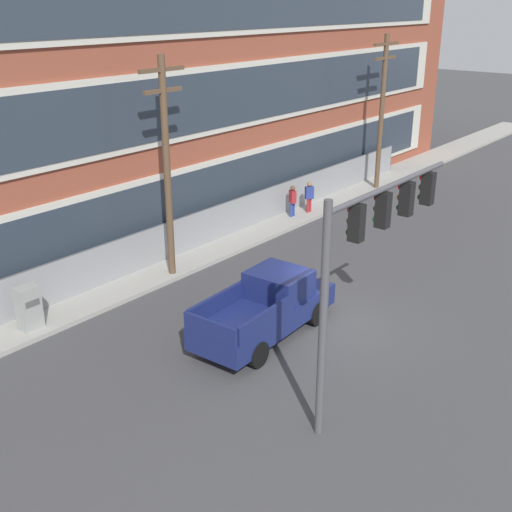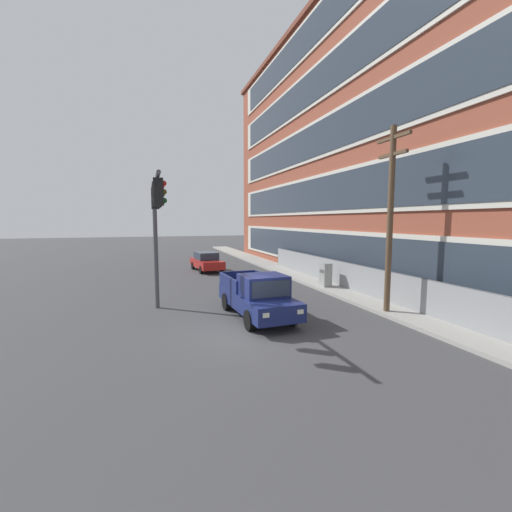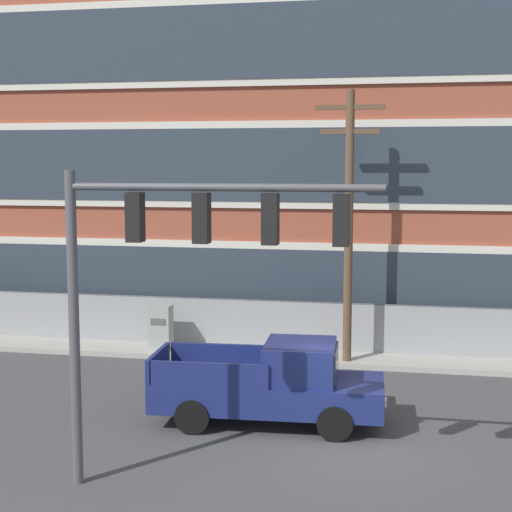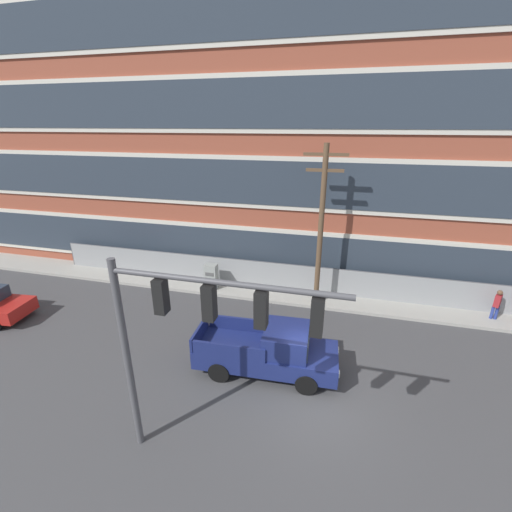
# 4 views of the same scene
# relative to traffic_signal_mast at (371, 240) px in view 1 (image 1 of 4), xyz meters

# --- Properties ---
(ground_plane) EXTENTS (160.00, 160.00, 0.00)m
(ground_plane) POSITION_rel_traffic_signal_mast_xyz_m (3.00, 2.87, -4.48)
(ground_plane) COLOR #424244
(sidewalk_building_side) EXTENTS (80.00, 2.19, 0.16)m
(sidewalk_building_side) POSITION_rel_traffic_signal_mast_xyz_m (3.00, 10.40, -4.40)
(sidewalk_building_side) COLOR #9E9B93
(sidewalk_building_side) RESTS_ON ground
(chain_link_fence) EXTENTS (35.68, 0.06, 1.71)m
(chain_link_fence) POSITION_rel_traffic_signal_mast_xyz_m (4.05, 10.91, -3.61)
(chain_link_fence) COLOR gray
(chain_link_fence) RESTS_ON ground
(traffic_signal_mast) EXTENTS (5.83, 0.43, 5.98)m
(traffic_signal_mast) POSITION_rel_traffic_signal_mast_xyz_m (0.00, 0.00, 0.00)
(traffic_signal_mast) COLOR #4C4C51
(traffic_signal_mast) RESTS_ON ground
(pickup_truck_navy) EXTENTS (5.51, 2.25, 1.97)m
(pickup_truck_navy) POSITION_rel_traffic_signal_mast_xyz_m (1.09, 4.06, -3.54)
(pickup_truck_navy) COLOR navy
(pickup_truck_navy) RESTS_ON ground
(utility_pole_near_corner) EXTENTS (2.03, 0.26, 8.21)m
(utility_pole_near_corner) POSITION_rel_traffic_signal_mast_xyz_m (2.37, 9.72, 0.01)
(utility_pole_near_corner) COLOR brown
(utility_pole_near_corner) RESTS_ON ground
(utility_pole_midblock) EXTENTS (2.43, 0.26, 8.30)m
(utility_pole_midblock) POSITION_rel_traffic_signal_mast_xyz_m (17.96, 9.65, 0.12)
(utility_pole_midblock) COLOR brown
(utility_pole_midblock) RESTS_ON ground
(electrical_cabinet) EXTENTS (0.69, 0.55, 1.59)m
(electrical_cabinet) POSITION_rel_traffic_signal_mast_xyz_m (-3.58, 10.00, -3.68)
(electrical_cabinet) COLOR #939993
(electrical_cabinet) RESTS_ON ground
(pedestrian_near_cabinet) EXTENTS (0.47, 0.42, 1.69)m
(pedestrian_near_cabinet) POSITION_rel_traffic_signal_mast_xyz_m (11.93, 10.02, -3.51)
(pedestrian_near_cabinet) COLOR maroon
(pedestrian_near_cabinet) RESTS_ON ground
(pedestrian_by_fence) EXTENTS (0.41, 0.47, 1.69)m
(pedestrian_by_fence) POSITION_rel_traffic_signal_mast_xyz_m (10.86, 10.25, -3.51)
(pedestrian_by_fence) COLOR navy
(pedestrian_by_fence) RESTS_ON ground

